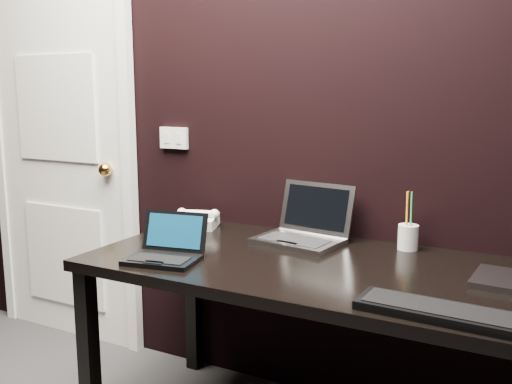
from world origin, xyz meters
The scene contains 10 objects.
wall_back centered at (0.00, 1.80, 1.30)m, with size 4.00×4.00×0.00m, color black.
door centered at (-1.35, 1.78, 1.04)m, with size 0.99×0.10×2.14m.
wall_switch centered at (-0.62, 1.79, 1.12)m, with size 0.15×0.02×0.10m.
desk centered at (0.30, 1.40, 0.66)m, with size 1.70×0.80×0.74m.
netbook centered at (-0.22, 1.18, 0.77)m, with size 0.29×0.26×0.16m.
silver_laptop centered at (0.12, 1.64, 0.78)m, with size 0.36×0.34×0.23m.
ext_keyboard centered at (0.74, 1.10, 0.75)m, with size 0.43×0.16×0.03m.
desk_phone centered at (-0.39, 1.64, 0.77)m, with size 0.20×0.19×0.10m.
mobile_phone centered at (-0.36, 1.47, 0.77)m, with size 0.06×0.05×0.09m.
pen_cup centered at (0.51, 1.72, 0.79)m, with size 0.09×0.09×0.23m.
Camera 1 is at (0.99, -0.42, 1.34)m, focal length 40.00 mm.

